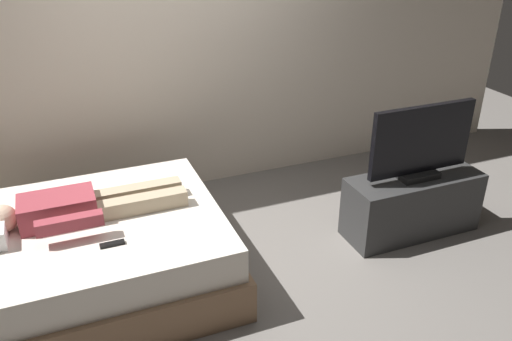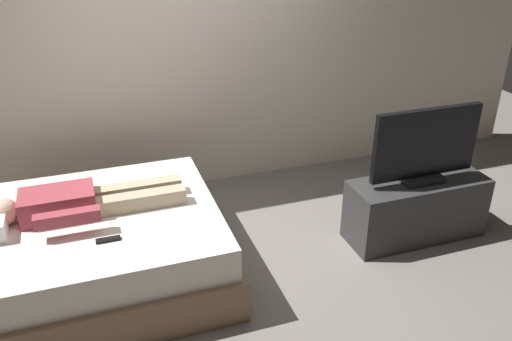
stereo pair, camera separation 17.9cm
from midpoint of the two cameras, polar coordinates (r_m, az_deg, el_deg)
name	(u,v)px [view 1 (the left image)]	position (r m, az deg, el deg)	size (l,w,h in m)	color
ground_plane	(236,272)	(3.92, -3.57, -11.02)	(10.00, 10.00, 0.00)	slate
back_wall	(217,34)	(4.77, -5.41, 14.53)	(6.40, 0.10, 2.80)	beige
bed	(83,258)	(3.82, -19.59, -8.96)	(1.94, 1.50, 0.54)	brown
person	(79,207)	(3.69, -20.05, -3.79)	(1.26, 0.46, 0.18)	#993842
remote	(112,244)	(3.38, -16.84, -7.68)	(0.15, 0.04, 0.02)	black
tv_stand	(412,204)	(4.39, 15.47, -3.58)	(1.10, 0.40, 0.50)	#2D2D2D
tv	(421,144)	(4.16, 16.35, 2.81)	(0.88, 0.20, 0.59)	black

